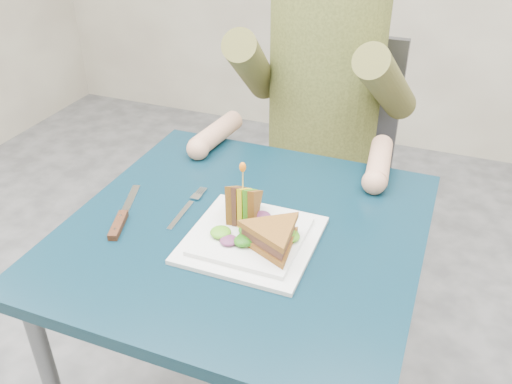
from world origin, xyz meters
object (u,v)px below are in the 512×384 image
at_px(sandwich_upright, 243,205).
at_px(knife, 121,220).
at_px(table, 244,256).
at_px(fork, 186,208).
at_px(sandwich_flat, 273,237).
at_px(chair, 326,155).
at_px(plate, 252,238).
at_px(diner, 325,58).

xyz_separation_m(sandwich_upright, knife, (-0.25, -0.09, -0.05)).
distance_m(table, fork, 0.17).
bearing_deg(sandwich_flat, fork, 160.83).
bearing_deg(knife, chair, 72.54).
relative_size(table, plate, 2.88).
distance_m(diner, knife, 0.77).
bearing_deg(fork, knife, -138.23).
relative_size(table, sandwich_flat, 3.82).
xyz_separation_m(table, sandwich_flat, (0.09, -0.07, 0.12)).
bearing_deg(table, sandwich_upright, 132.63).
xyz_separation_m(diner, plate, (0.04, -0.66, -0.18)).
xyz_separation_m(table, knife, (-0.26, -0.08, 0.09)).
bearing_deg(sandwich_flat, table, 143.00).
distance_m(table, knife, 0.28).
xyz_separation_m(plate, knife, (-0.29, -0.04, -0.00)).
relative_size(sandwich_upright, knife, 0.65).
bearing_deg(knife, sandwich_flat, 2.53).
bearing_deg(sandwich_upright, knife, -161.48).
height_order(table, knife, knife).
relative_size(table, knife, 3.49).
distance_m(table, chair, 0.74).
relative_size(diner, sandwich_upright, 5.30).
distance_m(sandwich_flat, knife, 0.35).
xyz_separation_m(table, chair, (0.00, 0.73, -0.11)).
height_order(table, plate, plate).
bearing_deg(chair, diner, -90.00).
bearing_deg(fork, table, -5.61).
distance_m(fork, knife, 0.15).
xyz_separation_m(diner, knife, (-0.26, -0.70, -0.18)).
xyz_separation_m(diner, sandwich_upright, (-0.00, -0.62, -0.13)).
bearing_deg(sandwich_flat, plate, 155.56).
bearing_deg(sandwich_upright, diner, 89.84).
height_order(chair, knife, chair).
xyz_separation_m(plate, sandwich_upright, (-0.04, 0.05, 0.05)).
xyz_separation_m(sandwich_flat, sandwich_upright, (-0.09, 0.07, 0.01)).
bearing_deg(plate, table, 129.38).
distance_m(table, plate, 0.10).
distance_m(chair, sandwich_flat, 0.84).
relative_size(chair, diner, 1.25).
bearing_deg(fork, plate, -17.50).
distance_m(chair, sandwich_upright, 0.77).
xyz_separation_m(chair, plate, (0.04, -0.78, 0.20)).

